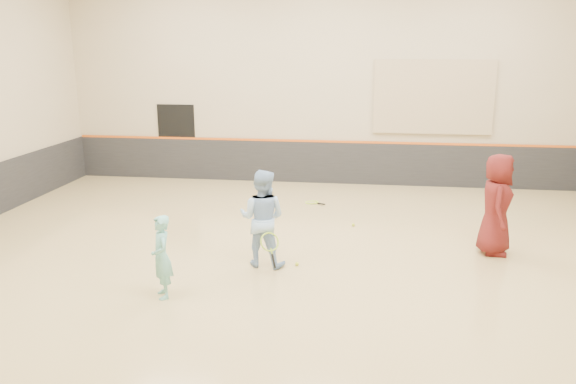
# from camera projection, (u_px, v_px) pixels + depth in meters

# --- Properties ---
(room) EXTENTS (15.04, 12.04, 6.22)m
(room) POSITION_uv_depth(u_px,v_px,m) (308.00, 216.00, 10.30)
(room) COLOR tan
(room) RESTS_ON ground
(wainscot_back) EXTENTS (14.90, 0.04, 1.20)m
(wainscot_back) POSITION_uv_depth(u_px,v_px,m) (329.00, 163.00, 16.08)
(wainscot_back) COLOR #232326
(wainscot_back) RESTS_ON floor
(accent_stripe) EXTENTS (14.90, 0.03, 0.06)m
(accent_stripe) POSITION_uv_depth(u_px,v_px,m) (329.00, 141.00, 15.91)
(accent_stripe) COLOR #D85914
(accent_stripe) RESTS_ON wall_back
(acoustic_panel) EXTENTS (3.20, 0.08, 2.00)m
(acoustic_panel) POSITION_uv_depth(u_px,v_px,m) (433.00, 97.00, 15.21)
(acoustic_panel) COLOR tan
(acoustic_panel) RESTS_ON wall_back
(doorway) EXTENTS (1.10, 0.05, 2.20)m
(doorway) POSITION_uv_depth(u_px,v_px,m) (177.00, 142.00, 16.55)
(doorway) COLOR black
(doorway) RESTS_ON floor
(girl) EXTENTS (0.52, 0.58, 1.33)m
(girl) POSITION_uv_depth(u_px,v_px,m) (162.00, 257.00, 8.70)
(girl) COLOR #6FC1BA
(girl) RESTS_ON floor
(instructor) EXTENTS (0.94, 0.78, 1.76)m
(instructor) POSITION_uv_depth(u_px,v_px,m) (262.00, 218.00, 9.94)
(instructor) COLOR #97BDEA
(instructor) RESTS_ON floor
(young_man) EXTENTS (0.73, 1.01, 1.92)m
(young_man) POSITION_uv_depth(u_px,v_px,m) (496.00, 204.00, 10.50)
(young_man) COLOR #5B1715
(young_man) RESTS_ON floor
(held_racket) EXTENTS (0.40, 0.40, 0.69)m
(held_racket) POSITION_uv_depth(u_px,v_px,m) (270.00, 242.00, 9.62)
(held_racket) COLOR #9BCB2C
(held_racket) RESTS_ON instructor
(spare_racket) EXTENTS (0.76, 0.76, 0.10)m
(spare_racket) POSITION_uv_depth(u_px,v_px,m) (312.00, 201.00, 14.16)
(spare_racket) COLOR #B4E833
(spare_racket) RESTS_ON floor
(ball_under_racket) EXTENTS (0.07, 0.07, 0.07)m
(ball_under_racket) POSITION_uv_depth(u_px,v_px,m) (297.00, 264.00, 10.10)
(ball_under_racket) COLOR #D6E535
(ball_under_racket) RESTS_ON floor
(ball_in_hand) EXTENTS (0.07, 0.07, 0.07)m
(ball_in_hand) POSITION_uv_depth(u_px,v_px,m) (507.00, 194.00, 10.29)
(ball_in_hand) COLOR #E1EE37
(ball_in_hand) RESTS_ON young_man
(ball_beside_spare) EXTENTS (0.07, 0.07, 0.07)m
(ball_beside_spare) POSITION_uv_depth(u_px,v_px,m) (353.00, 225.00, 12.31)
(ball_beside_spare) COLOR #BCCD2F
(ball_beside_spare) RESTS_ON floor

